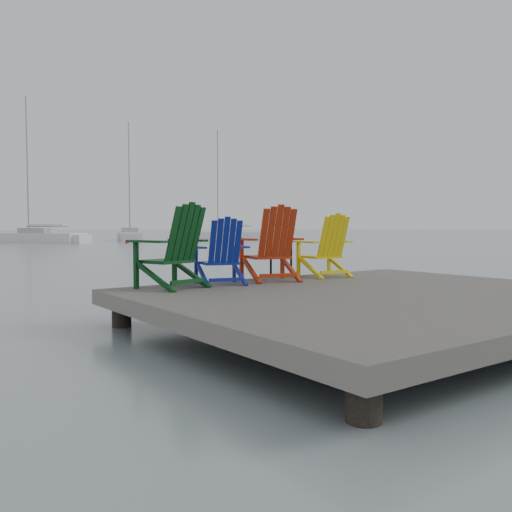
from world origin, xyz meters
TOP-DOWN VIEW (x-y plane):
  - ground at (0.00, 0.00)m, footprint 400.00×400.00m
  - dock at (0.00, 0.00)m, footprint 6.00×5.00m
  - handrail at (0.25, 2.45)m, footprint 0.48×0.04m
  - chair_green at (-2.03, 1.96)m, footprint 1.07×1.02m
  - chair_blue at (-1.24, 1.98)m, footprint 0.89×0.84m
  - chair_red at (-0.34, 1.95)m, footprint 1.05×1.00m
  - chair_yellow at (0.83, 1.96)m, footprint 0.89×0.83m
  - sailboat_near at (5.80, 42.59)m, footprint 7.17×8.72m
  - sailboat_mid at (15.22, 44.91)m, footprint 5.31×8.73m
  - sailboat_far at (23.87, 41.89)m, footprint 7.99×6.26m
  - buoy_c at (12.26, 27.87)m, footprint 0.33×0.33m
  - buoy_d at (11.32, 36.14)m, footprint 0.34×0.34m

SIDE VIEW (x-z plane):
  - ground at x=0.00m, z-range 0.00..0.00m
  - buoy_c at x=12.26m, z-range -0.17..0.17m
  - buoy_d at x=11.32m, z-range -0.17..0.17m
  - dock at x=0.00m, z-range -0.35..1.05m
  - sailboat_near at x=5.80m, z-range -5.85..6.56m
  - sailboat_mid at x=15.22m, z-range -5.53..6.24m
  - sailboat_far at x=23.87m, z-range -5.30..6.01m
  - chair_blue at x=-1.24m, z-range 0.50..1.47m
  - chair_yellow at x=0.83m, z-range 0.50..1.54m
  - handrail at x=0.25m, z-range 0.59..1.49m
  - chair_green at x=-2.03m, z-range 0.50..1.65m
  - chair_red at x=-0.34m, z-range 0.50..1.65m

